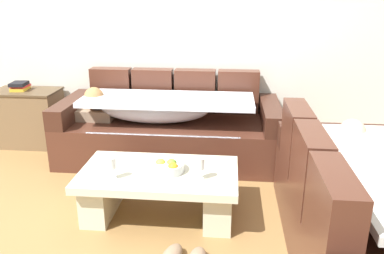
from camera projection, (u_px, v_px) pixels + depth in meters
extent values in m
plane|color=olive|center=(117.00, 251.00, 2.66)|extent=(14.00, 14.00, 0.00)
cube|color=silver|center=(165.00, 23.00, 4.24)|extent=(9.00, 0.10, 2.70)
cube|color=#49261B|center=(169.00, 140.00, 4.09)|extent=(2.23, 0.92, 0.42)
cube|color=#49261B|center=(112.00, 89.00, 4.37)|extent=(0.44, 0.16, 0.46)
cube|color=#49261B|center=(153.00, 90.00, 4.32)|extent=(0.44, 0.16, 0.46)
cube|color=#49261B|center=(195.00, 91.00, 4.28)|extent=(0.44, 0.16, 0.46)
cube|color=#49261B|center=(238.00, 92.00, 4.23)|extent=(0.44, 0.16, 0.46)
cube|color=#3A1E15|center=(72.00, 108.00, 4.08)|extent=(0.18, 0.92, 0.20)
cube|color=#3A1E15|center=(271.00, 114.00, 3.89)|extent=(0.18, 0.92, 0.20)
cube|color=gray|center=(97.00, 114.00, 4.06)|extent=(0.36, 0.28, 0.11)
sphere|color=#936B4C|center=(94.00, 100.00, 3.97)|extent=(0.21, 0.21, 0.21)
sphere|color=#9E7042|center=(94.00, 97.00, 3.96)|extent=(0.20, 0.20, 0.20)
ellipsoid|color=silver|center=(155.00, 109.00, 3.94)|extent=(1.10, 0.44, 0.28)
cube|color=silver|center=(167.00, 100.00, 3.87)|extent=(1.70, 0.60, 0.05)
cube|color=silver|center=(162.00, 154.00, 3.66)|extent=(1.44, 0.04, 0.38)
cube|color=#49261B|center=(364.00, 233.00, 2.50)|extent=(0.92, 2.02, 0.42)
cube|color=#49261B|center=(331.00, 216.00, 1.88)|extent=(0.16, 0.52, 0.46)
cube|color=#49261B|center=(310.00, 168.00, 2.40)|extent=(0.16, 0.52, 0.46)
cube|color=#49261B|center=(296.00, 136.00, 2.92)|extent=(0.16, 0.52, 0.46)
cube|color=#3A1E15|center=(335.00, 137.00, 3.27)|extent=(0.92, 0.18, 0.20)
cube|color=gray|center=(344.00, 155.00, 3.03)|extent=(0.28, 0.36, 0.11)
sphere|color=tan|center=(352.00, 136.00, 2.97)|extent=(0.21, 0.21, 0.21)
sphere|color=#CCB793|center=(352.00, 132.00, 2.96)|extent=(0.20, 0.20, 0.20)
ellipsoid|color=silver|center=(379.00, 182.00, 2.41)|extent=(0.44, 1.10, 0.28)
cube|color=beige|center=(159.00, 174.00, 2.99)|extent=(1.20, 0.68, 0.06)
cube|color=beige|center=(102.00, 193.00, 3.10)|extent=(0.20, 0.54, 0.32)
cube|color=beige|center=(218.00, 199.00, 3.01)|extent=(0.20, 0.54, 0.32)
cylinder|color=silver|center=(166.00, 167.00, 2.96)|extent=(0.28, 0.28, 0.07)
sphere|color=olive|center=(172.00, 164.00, 2.96)|extent=(0.08, 0.08, 0.08)
sphere|color=gold|center=(160.00, 164.00, 2.96)|extent=(0.08, 0.08, 0.08)
sphere|color=orange|center=(173.00, 168.00, 2.89)|extent=(0.08, 0.08, 0.08)
cylinder|color=silver|center=(112.00, 178.00, 2.85)|extent=(0.06, 0.06, 0.01)
cylinder|color=silver|center=(112.00, 173.00, 2.84)|extent=(0.01, 0.01, 0.07)
cylinder|color=silver|center=(111.00, 163.00, 2.81)|extent=(0.07, 0.07, 0.08)
cylinder|color=silver|center=(200.00, 179.00, 2.85)|extent=(0.06, 0.06, 0.01)
cylinder|color=silver|center=(200.00, 174.00, 2.83)|extent=(0.01, 0.01, 0.07)
cylinder|color=silver|center=(200.00, 164.00, 2.81)|extent=(0.07, 0.07, 0.08)
cube|color=brown|center=(29.00, 119.00, 4.44)|extent=(0.70, 0.42, 0.62)
cube|color=#4F3E2A|center=(25.00, 91.00, 4.34)|extent=(0.72, 0.44, 0.02)
cube|color=gold|center=(20.00, 88.00, 4.34)|extent=(0.18, 0.23, 0.03)
cube|color=red|center=(21.00, 86.00, 4.34)|extent=(0.15, 0.18, 0.02)
cube|color=black|center=(19.00, 84.00, 4.31)|extent=(0.18, 0.21, 0.04)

